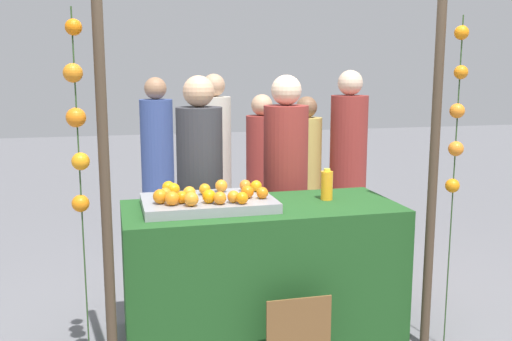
# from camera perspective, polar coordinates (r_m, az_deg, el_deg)

# --- Properties ---
(ground_plane) EXTENTS (24.00, 24.00, 0.00)m
(ground_plane) POSITION_cam_1_polar(r_m,az_deg,el_deg) (4.00, 0.54, -15.64)
(ground_plane) COLOR slate
(stall_counter) EXTENTS (1.74, 0.76, 0.87)m
(stall_counter) POSITION_cam_1_polar(r_m,az_deg,el_deg) (3.83, 0.55, -9.77)
(stall_counter) COLOR #1E4C1E
(stall_counter) RESTS_ON ground_plane
(orange_tray) EXTENTS (0.81, 0.54, 0.06)m
(orange_tray) POSITION_cam_1_polar(r_m,az_deg,el_deg) (3.66, -4.70, -3.18)
(orange_tray) COLOR gray
(orange_tray) RESTS_ON stall_counter
(orange_0) EXTENTS (0.08, 0.08, 0.08)m
(orange_0) POSITION_cam_1_polar(r_m,az_deg,el_deg) (3.47, -3.55, -2.70)
(orange_0) COLOR orange
(orange_0) RESTS_ON orange_tray
(orange_1) EXTENTS (0.07, 0.07, 0.07)m
(orange_1) POSITION_cam_1_polar(r_m,az_deg,el_deg) (3.51, -2.22, -2.57)
(orange_1) COLOR orange
(orange_1) RESTS_ON orange_tray
(orange_2) EXTENTS (0.08, 0.08, 0.08)m
(orange_2) POSITION_cam_1_polar(r_m,az_deg,el_deg) (3.63, -0.85, -2.09)
(orange_2) COLOR orange
(orange_2) RESTS_ON orange_tray
(orange_3) EXTENTS (0.08, 0.08, 0.08)m
(orange_3) POSITION_cam_1_polar(r_m,az_deg,el_deg) (3.82, -3.42, -1.50)
(orange_3) COLOR orange
(orange_3) RESTS_ON orange_tray
(orange_4) EXTENTS (0.07, 0.07, 0.07)m
(orange_4) POSITION_cam_1_polar(r_m,az_deg,el_deg) (3.62, 0.62, -2.20)
(orange_4) COLOR orange
(orange_4) RESTS_ON orange_tray
(orange_5) EXTENTS (0.07, 0.07, 0.07)m
(orange_5) POSITION_cam_1_polar(r_m,az_deg,el_deg) (3.74, -5.04, -1.84)
(orange_5) COLOR orange
(orange_5) RESTS_ON orange_tray
(orange_6) EXTENTS (0.08, 0.08, 0.08)m
(orange_6) POSITION_cam_1_polar(r_m,az_deg,el_deg) (3.52, -7.24, -2.62)
(orange_6) COLOR orange
(orange_6) RESTS_ON orange_tray
(orange_7) EXTENTS (0.07, 0.07, 0.07)m
(orange_7) POSITION_cam_1_polar(r_m,az_deg,el_deg) (3.82, 0.06, -1.52)
(orange_7) COLOR orange
(orange_7) RESTS_ON orange_tray
(orange_8) EXTENTS (0.08, 0.08, 0.08)m
(orange_8) POSITION_cam_1_polar(r_m,az_deg,el_deg) (3.44, -6.34, -2.80)
(orange_8) COLOR orange
(orange_8) RESTS_ON orange_tray
(orange_9) EXTENTS (0.09, 0.09, 0.09)m
(orange_9) POSITION_cam_1_polar(r_m,az_deg,el_deg) (3.53, -9.35, -2.52)
(orange_9) COLOR orange
(orange_9) RESTS_ON orange_tray
(orange_10) EXTENTS (0.08, 0.08, 0.08)m
(orange_10) POSITION_cam_1_polar(r_m,az_deg,el_deg) (3.80, -8.56, -1.65)
(orange_10) COLOR orange
(orange_10) RESTS_ON orange_tray
(orange_11) EXTENTS (0.08, 0.08, 0.08)m
(orange_11) POSITION_cam_1_polar(r_m,az_deg,el_deg) (3.47, -8.21, -2.73)
(orange_11) COLOR orange
(orange_11) RESTS_ON orange_tray
(orange_12) EXTENTS (0.08, 0.08, 0.08)m
(orange_12) POSITION_cam_1_polar(r_m,az_deg,el_deg) (3.51, -4.60, -2.54)
(orange_12) COLOR orange
(orange_12) RESTS_ON orange_tray
(orange_13) EXTENTS (0.08, 0.08, 0.08)m
(orange_13) POSITION_cam_1_polar(r_m,az_deg,el_deg) (3.63, -6.54, -2.17)
(orange_13) COLOR orange
(orange_13) RESTS_ON orange_tray
(orange_14) EXTENTS (0.08, 0.08, 0.08)m
(orange_14) POSITION_cam_1_polar(r_m,az_deg,el_deg) (3.74, -8.08, -1.84)
(orange_14) COLOR orange
(orange_14) RESTS_ON orange_tray
(orange_15) EXTENTS (0.07, 0.07, 0.07)m
(orange_15) POSITION_cam_1_polar(r_m,az_deg,el_deg) (3.64, -8.85, -2.24)
(orange_15) COLOR orange
(orange_15) RESTS_ON orange_tray
(orange_16) EXTENTS (0.07, 0.07, 0.07)m
(orange_16) POSITION_cam_1_polar(r_m,az_deg,el_deg) (3.48, -1.37, -2.71)
(orange_16) COLOR orange
(orange_16) RESTS_ON orange_tray
(orange_17) EXTENTS (0.08, 0.08, 0.08)m
(orange_17) POSITION_cam_1_polar(r_m,az_deg,el_deg) (3.84, -1.05, -1.47)
(orange_17) COLOR orange
(orange_17) RESTS_ON orange_tray
(juice_bottle) EXTENTS (0.08, 0.08, 0.21)m
(juice_bottle) POSITION_cam_1_polar(r_m,az_deg,el_deg) (3.88, 6.94, -1.43)
(juice_bottle) COLOR #FC9F1E
(juice_bottle) RESTS_ON stall_counter
(chalkboard_sign) EXTENTS (0.38, 0.03, 0.46)m
(chalkboard_sign) POSITION_cam_1_polar(r_m,az_deg,el_deg) (3.47, 4.16, -15.86)
(chalkboard_sign) COLOR brown
(chalkboard_sign) RESTS_ON ground_plane
(vendor_left) EXTENTS (0.34, 0.34, 1.68)m
(vendor_left) POSITION_cam_1_polar(r_m,az_deg,el_deg) (4.32, -5.47, -2.72)
(vendor_left) COLOR #333338
(vendor_left) RESTS_ON ground_plane
(vendor_right) EXTENTS (0.34, 0.34, 1.68)m
(vendor_right) POSITION_cam_1_polar(r_m,az_deg,el_deg) (4.46, 2.89, -2.27)
(vendor_right) COLOR maroon
(vendor_right) RESTS_ON ground_plane
(crowd_person_0) EXTENTS (0.33, 0.33, 1.64)m
(crowd_person_0) POSITION_cam_1_polar(r_m,az_deg,el_deg) (6.00, -9.59, 0.60)
(crowd_person_0) COLOR #384C8C
(crowd_person_0) RESTS_ON ground_plane
(crowd_person_1) EXTENTS (0.34, 0.34, 1.71)m
(crowd_person_1) POSITION_cam_1_polar(r_m,az_deg,el_deg) (5.52, 8.98, 0.15)
(crowd_person_1) COLOR maroon
(crowd_person_1) RESTS_ON ground_plane
(crowd_person_2) EXTENTS (0.29, 0.29, 1.47)m
(crowd_person_2) POSITION_cam_1_polar(r_m,az_deg,el_deg) (5.57, 4.87, -0.86)
(crowd_person_2) COLOR tan
(crowd_person_2) RESTS_ON ground_plane
(crowd_person_3) EXTENTS (0.34, 0.34, 1.67)m
(crowd_person_3) POSITION_cam_1_polar(r_m,az_deg,el_deg) (5.89, -4.06, 0.69)
(crowd_person_3) COLOR beige
(crowd_person_3) RESTS_ON ground_plane
(crowd_person_4) EXTENTS (0.30, 0.30, 1.49)m
(crowd_person_4) POSITION_cam_1_polar(r_m,az_deg,el_deg) (5.57, 0.57, -0.74)
(crowd_person_4) COLOR maroon
(crowd_person_4) RESTS_ON ground_plane
(canopy_post_left) EXTENTS (0.06, 0.06, 2.30)m
(canopy_post_left) POSITION_cam_1_polar(r_m,az_deg,el_deg) (3.12, -14.56, -1.04)
(canopy_post_left) COLOR #473828
(canopy_post_left) RESTS_ON ground_plane
(canopy_post_right) EXTENTS (0.06, 0.06, 2.30)m
(canopy_post_right) POSITION_cam_1_polar(r_m,az_deg,el_deg) (3.64, 16.97, 0.38)
(canopy_post_right) COLOR #473828
(canopy_post_right) RESTS_ON ground_plane
(garland_strand_left) EXTENTS (0.11, 0.12, 2.03)m
(garland_strand_left) POSITION_cam_1_polar(r_m,az_deg,el_deg) (3.10, -17.12, 4.53)
(garland_strand_left) COLOR #2D4C23
(garland_strand_left) RESTS_ON ground_plane
(garland_strand_right) EXTENTS (0.09, 0.10, 2.03)m
(garland_strand_right) POSITION_cam_1_polar(r_m,az_deg,el_deg) (3.63, 19.08, 4.95)
(garland_strand_right) COLOR #2D4C23
(garland_strand_right) RESTS_ON ground_plane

